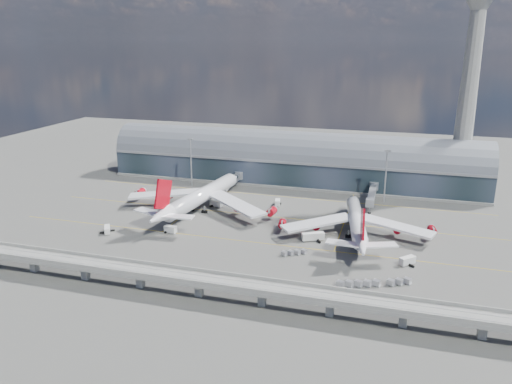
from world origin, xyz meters
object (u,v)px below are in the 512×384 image
(floodlight_mast_right, at_px, (386,175))
(airliner_left, at_px, (199,197))
(airliner_right, at_px, (357,223))
(cargo_train_1, at_px, (358,284))
(floodlight_mast_left, at_px, (191,161))
(service_truck_2, at_px, (313,236))
(service_truck_1, at_px, (171,229))
(service_truck_3, at_px, (407,261))
(service_truck_0, at_px, (107,230))
(control_tower, at_px, (469,90))
(service_truck_4, at_px, (277,202))
(cargo_train_2, at_px, (399,282))
(cargo_train_0, at_px, (294,253))
(service_truck_5, at_px, (216,203))

(floodlight_mast_right, height_order, airliner_left, floodlight_mast_right)
(airliner_right, bearing_deg, cargo_train_1, -92.63)
(floodlight_mast_left, relative_size, airliner_left, 0.34)
(airliner_left, distance_m, airliner_right, 72.27)
(airliner_right, bearing_deg, service_truck_2, -158.13)
(service_truck_1, distance_m, cargo_train_1, 81.32)
(service_truck_3, bearing_deg, airliner_right, 176.20)
(airliner_left, distance_m, service_truck_0, 44.22)
(control_tower, relative_size, service_truck_4, 20.22)
(service_truck_4, relative_size, cargo_train_1, 0.36)
(airliner_left, bearing_deg, cargo_train_2, -21.14)
(service_truck_2, distance_m, service_truck_3, 37.54)
(control_tower, height_order, cargo_train_0, control_tower)
(service_truck_1, bearing_deg, service_truck_5, -1.15)
(floodlight_mast_right, relative_size, service_truck_1, 4.84)
(service_truck_0, bearing_deg, floodlight_mast_left, 53.39)
(service_truck_5, height_order, cargo_train_2, service_truck_5)
(control_tower, relative_size, service_truck_0, 16.04)
(service_truck_4, bearing_deg, service_truck_1, -136.78)
(floodlight_mast_right, xyz_separation_m, cargo_train_1, (-3.81, -90.18, -12.63))
(cargo_train_2, bearing_deg, control_tower, 14.33)
(cargo_train_0, bearing_deg, floodlight_mast_right, 8.37)
(cargo_train_0, height_order, cargo_train_1, cargo_train_1)
(service_truck_0, xyz_separation_m, service_truck_2, (81.53, 15.55, 0.31))
(control_tower, distance_m, floodlight_mast_left, 143.01)
(airliner_left, distance_m, cargo_train_1, 93.45)
(airliner_left, distance_m, cargo_train_2, 101.35)
(service_truck_0, relative_size, service_truck_2, 0.71)
(service_truck_2, xyz_separation_m, service_truck_3, (35.43, -12.41, -0.18))
(control_tower, bearing_deg, service_truck_0, -144.58)
(floodlight_mast_left, bearing_deg, airliner_left, -61.62)
(service_truck_2, bearing_deg, floodlight_mast_left, 27.01)
(service_truck_3, distance_m, service_truck_4, 77.42)
(floodlight_mast_left, distance_m, service_truck_2, 95.25)
(service_truck_0, relative_size, service_truck_4, 1.26)
(airliner_left, bearing_deg, cargo_train_0, -26.98)
(service_truck_1, relative_size, service_truck_2, 0.59)
(airliner_left, bearing_deg, control_tower, 36.84)
(cargo_train_0, relative_size, cargo_train_1, 0.65)
(airliner_right, bearing_deg, floodlight_mast_right, 70.38)
(cargo_train_1, bearing_deg, floodlight_mast_right, 17.13)
(airliner_left, relative_size, service_truck_4, 15.01)
(service_truck_1, xyz_separation_m, cargo_train_0, (52.63, -7.06, -0.62))
(service_truck_0, bearing_deg, cargo_train_2, -38.39)
(airliner_right, relative_size, service_truck_4, 12.78)
(service_truck_0, relative_size, service_truck_5, 0.93)
(airliner_left, relative_size, service_truck_5, 11.02)
(service_truck_0, height_order, cargo_train_2, service_truck_0)
(service_truck_3, relative_size, service_truck_4, 1.16)
(airliner_right, bearing_deg, service_truck_0, -174.75)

